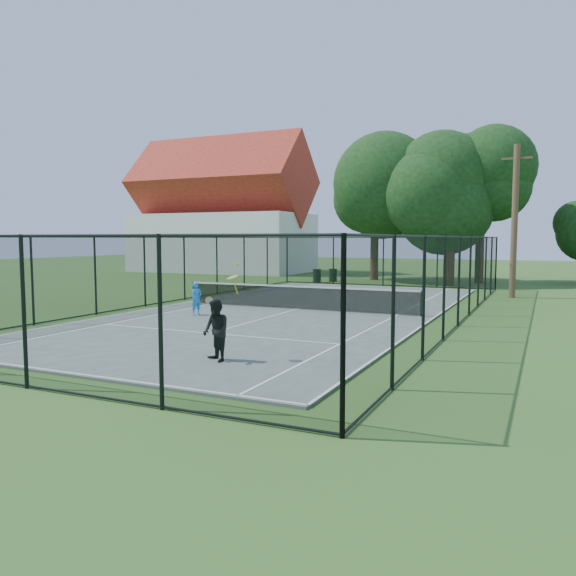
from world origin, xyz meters
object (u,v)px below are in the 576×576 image
at_px(trash_bin_left, 317,276).
at_px(utility_pole, 515,221).
at_px(trash_bin_right, 333,275).
at_px(player_black, 216,330).
at_px(tennis_net, 297,296).
at_px(player_blue, 197,299).

relative_size(trash_bin_left, utility_pole, 0.12).
xyz_separation_m(trash_bin_right, player_black, (6.17, -24.48, 0.35)).
height_order(tennis_net, player_blue, player_blue).
xyz_separation_m(trash_bin_left, trash_bin_right, (0.77, 0.98, -0.01)).
xyz_separation_m(tennis_net, player_black, (2.20, -9.59, 0.21)).
height_order(trash_bin_left, utility_pole, utility_pole).
xyz_separation_m(tennis_net, trash_bin_left, (-4.74, 13.90, -0.13)).
height_order(tennis_net, player_black, player_black).
bearing_deg(trash_bin_left, utility_pole, -21.68).
distance_m(trash_bin_left, player_black, 24.50).
bearing_deg(player_blue, player_black, -52.75).
distance_m(trash_bin_left, utility_pole, 13.69).
distance_m(trash_bin_left, trash_bin_right, 1.25).
bearing_deg(utility_pole, trash_bin_right, 153.04).
bearing_deg(tennis_net, utility_pole, 49.81).
xyz_separation_m(trash_bin_left, player_black, (6.93, -23.50, 0.34)).
xyz_separation_m(player_blue, player_black, (4.90, -6.45, 0.11)).
xyz_separation_m(tennis_net, player_blue, (-2.71, -3.14, 0.10)).
distance_m(trash_bin_right, player_black, 25.25).
bearing_deg(utility_pole, tennis_net, -130.19).
xyz_separation_m(trash_bin_left, player_blue, (2.03, -17.05, 0.23)).
bearing_deg(tennis_net, player_black, -77.09).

